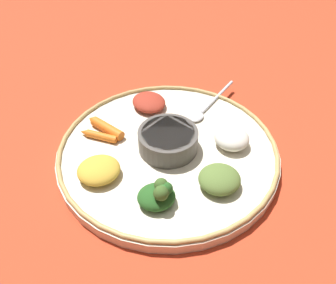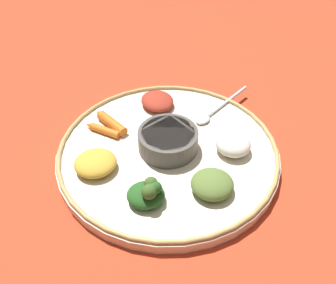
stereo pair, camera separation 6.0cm
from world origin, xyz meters
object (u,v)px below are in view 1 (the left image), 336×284
at_px(spoon, 207,107).
at_px(center_bowl, 168,139).
at_px(carrot_near_spoon, 105,127).
at_px(carrot_outer, 99,136).
at_px(greens_pile, 158,195).

bearing_deg(spoon, center_bowl, 30.36).
height_order(carrot_near_spoon, carrot_outer, carrot_near_spoon).
relative_size(center_bowl, carrot_outer, 1.69).
xyz_separation_m(center_bowl, greens_pile, (0.07, 0.10, -0.00)).
height_order(greens_pile, carrot_near_spoon, greens_pile).
bearing_deg(greens_pile, carrot_near_spoon, -84.06).
bearing_deg(spoon, carrot_near_spoon, -5.93).
height_order(spoon, greens_pile, greens_pile).
relative_size(center_bowl, spoon, 0.68).
bearing_deg(center_bowl, carrot_outer, -37.02).
relative_size(center_bowl, greens_pile, 1.47).
bearing_deg(spoon, carrot_outer, -1.43).
bearing_deg(center_bowl, carrot_near_spoon, -47.63).
xyz_separation_m(center_bowl, spoon, (-0.12, -0.07, -0.02)).
bearing_deg(carrot_near_spoon, greens_pile, 95.94).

